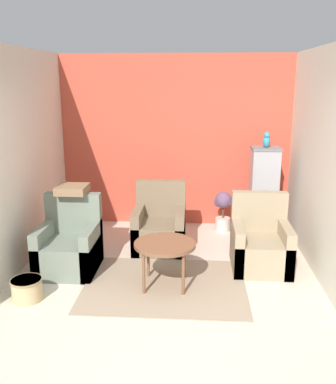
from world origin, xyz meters
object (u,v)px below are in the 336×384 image
Objects in this scene: parrot at (266,140)px; potted_plant at (223,208)px; birdcage at (263,193)px; wicker_basket at (27,289)px; armchair_left at (69,247)px; armchair_right at (260,246)px; coffee_table at (165,247)px; armchair_middle at (160,228)px.

potted_plant is (-0.61, 0.08, -1.11)m from parrot.
birdcage is 3.98× the size of wicker_basket.
armchair_left is 2.44m from armchair_right.
parrot is 0.37× the size of potted_plant.
wicker_basket is (-2.87, -2.32, -0.53)m from birdcage.
potted_plant is (0.78, 1.97, -0.12)m from coffee_table.
armchair_right is (2.42, 0.23, 0.00)m from armchair_left.
birdcage is (1.55, 0.71, 0.37)m from armchair_middle.
birdcage is (0.20, 1.28, 0.37)m from armchair_right.
wicker_basket is at bearing -141.02° from parrot.
birdcage reaches higher than armchair_right.
armchair_right is (1.18, 0.61, -0.19)m from coffee_table.
parrot is (1.39, 1.89, 0.99)m from coffee_table.
armchair_left is 3.96× the size of parrot.
parrot is 1.26m from potted_plant.
armchair_right is 1.75m from parrot.
armchair_left is at bearing 163.26° from coffee_table.
armchair_left is at bearing -150.10° from parrot.
coffee_table is at bearing -126.30° from parrot.
wicker_basket is at bearing -141.04° from birdcage.
armchair_left and armchair_middle have the same top height.
potted_plant is at bearing 106.37° from armchair_right.
armchair_middle is (-1.35, 0.57, 0.00)m from armchair_right.
birdcage is 5.78× the size of parrot.
armchair_right reaches higher than coffee_table.
armchair_middle is 3.96× the size of parrot.
parrot is (0.20, 1.28, 1.18)m from armchair_right.
parrot reaches higher than birdcage.
parrot reaches higher than coffee_table.
coffee_table is 1.34m from armchair_right.
parrot is at bearing 90.00° from birdcage.
birdcage is (2.63, 1.51, 0.37)m from armchair_left.
potted_plant is (2.02, 1.60, 0.08)m from armchair_left.
armchair_middle is (1.08, 0.80, 0.00)m from armchair_left.
armchair_left is 0.86m from wicker_basket.
armchair_left is 1.46× the size of potted_plant.
parrot is (2.63, 1.51, 1.18)m from armchair_left.
parrot is (1.55, 0.71, 1.18)m from armchair_middle.
potted_plant is at bearing 40.05° from armchair_middle.
coffee_table is 1.11× the size of potted_plant.
parrot is at bearing 29.90° from armchair_left.
wicker_basket is (-2.27, -2.41, -0.24)m from potted_plant.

